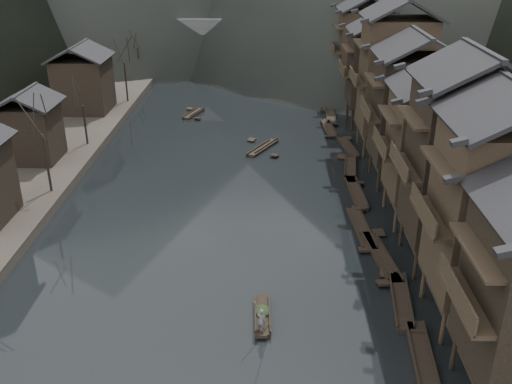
{
  "coord_description": "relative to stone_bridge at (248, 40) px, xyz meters",
  "views": [
    {
      "loc": [
        3.65,
        -31.06,
        22.65
      ],
      "look_at": [
        2.71,
        12.84,
        2.5
      ],
      "focal_mm": 40.0,
      "sensor_mm": 36.0,
      "label": 1
    }
  ],
  "objects": [
    {
      "name": "bare_trees",
      "position": [
        -17.0,
        -46.29,
        1.3
      ],
      "size": [
        3.87,
        75.33,
        7.75
      ],
      "color": "black",
      "rests_on": "left_bank"
    },
    {
      "name": "hero_sampan",
      "position": [
        3.42,
        -73.16,
        -4.91
      ],
      "size": [
        1.09,
        4.55,
        0.43
      ],
      "color": "black",
      "rests_on": "water"
    },
    {
      "name": "moored_sampans",
      "position": [
        12.14,
        -48.48,
        -4.91
      ],
      "size": [
        3.26,
        67.0,
        0.47
      ],
      "color": "black",
      "rests_on": "water"
    },
    {
      "name": "cargo_heap",
      "position": [
        3.43,
        -72.95,
        -4.38
      ],
      "size": [
        1.0,
        1.3,
        0.6
      ],
      "primitive_type": "ellipsoid",
      "color": "black",
      "rests_on": "hero_sampan"
    },
    {
      "name": "water",
      "position": [
        0.0,
        -72.0,
        -5.11
      ],
      "size": [
        300.0,
        300.0,
        0.0
      ],
      "primitive_type": "plane",
      "color": "black",
      "rests_on": "ground"
    },
    {
      "name": "stilt_houses",
      "position": [
        17.29,
        -52.64,
        4.15
      ],
      "size": [
        9.0,
        67.6,
        16.9
      ],
      "color": "black",
      "rests_on": "ground"
    },
    {
      "name": "bamboo_pole",
      "position": [
        3.57,
        -74.74,
        -1.13
      ],
      "size": [
        1.27,
        2.24,
        3.78
      ],
      "primitive_type": "cylinder",
      "rotation": [
        0.58,
        0.0,
        -0.5
      ],
      "color": "#8C7A51",
      "rests_on": "boatman"
    },
    {
      "name": "right_bank",
      "position": [
        35.0,
        -32.0,
        -4.21
      ],
      "size": [
        40.0,
        200.0,
        1.8
      ],
      "primitive_type": "cube",
      "color": "#2D2823",
      "rests_on": "ground"
    },
    {
      "name": "left_houses",
      "position": [
        -20.5,
        -51.88,
        0.55
      ],
      "size": [
        8.1,
        53.2,
        8.73
      ],
      "color": "black",
      "rests_on": "left_bank"
    },
    {
      "name": "stone_bridge",
      "position": [
        0.0,
        0.0,
        0.0
      ],
      "size": [
        40.0,
        6.0,
        9.0
      ],
      "color": "#4C4C4F",
      "rests_on": "ground"
    },
    {
      "name": "midriver_boats",
      "position": [
        -1.13,
        -36.14,
        -4.91
      ],
      "size": [
        12.64,
        18.77,
        0.45
      ],
      "color": "black",
      "rests_on": "water"
    },
    {
      "name": "boatman",
      "position": [
        3.37,
        -74.74,
        -3.85
      ],
      "size": [
        0.72,
        0.64,
        1.66
      ],
      "primitive_type": "imported",
      "rotation": [
        0.0,
        0.0,
        2.63
      ],
      "color": "slate",
      "rests_on": "hero_sampan"
    }
  ]
}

